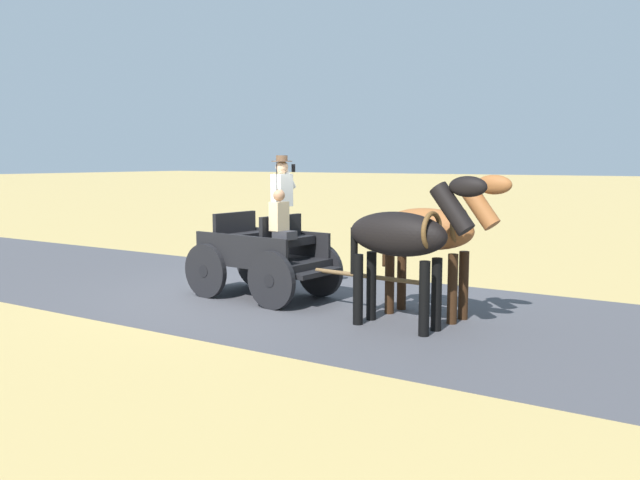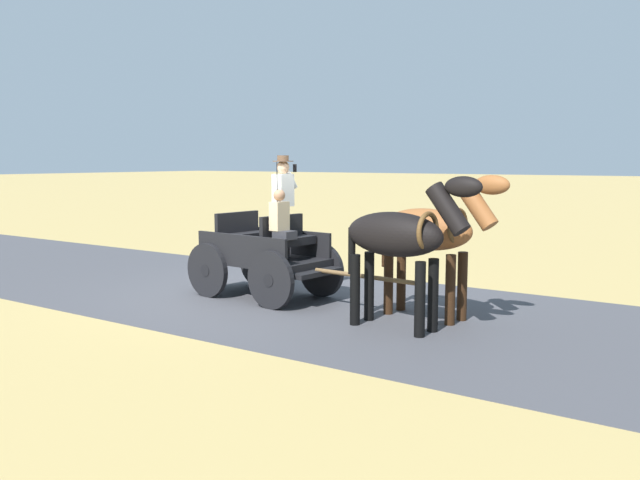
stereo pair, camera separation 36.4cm
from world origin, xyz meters
name	(u,v)px [view 2 (the right image)]	position (x,y,z in m)	size (l,w,h in m)	color
ground_plane	(252,294)	(0.00, 0.00, 0.00)	(200.00, 200.00, 0.00)	tan
road_surface	(252,294)	(0.00, 0.00, 0.00)	(5.64, 160.00, 0.01)	#424247
horse_drawn_carriage	(268,252)	(0.07, 0.42, 0.82)	(1.60, 4.52, 2.50)	black
horse_near_side	(432,233)	(-0.11, 3.48, 1.32)	(0.71, 2.14, 2.21)	brown
horse_off_side	(401,238)	(0.77, 3.40, 1.32)	(0.68, 2.14, 2.21)	black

